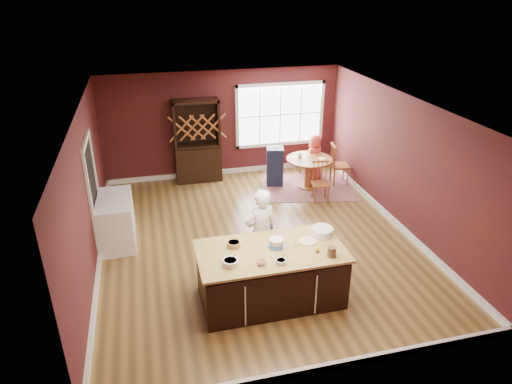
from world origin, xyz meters
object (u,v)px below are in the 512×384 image
washer (116,228)px  dining_table (309,167)px  kitchen_island (271,276)px  chair_north (309,157)px  seated_woman (315,157)px  dryer (117,213)px  toddler (276,154)px  hutch (197,141)px  chair_south (321,182)px  chair_east (340,164)px  layer_cake (276,243)px  baker (260,233)px  high_chair (275,165)px

washer → dining_table: bearing=22.4°
kitchen_island → chair_north: bearing=63.5°
seated_woman → dryer: 5.09m
toddler → hutch: size_ratio=0.13×
chair_south → toddler: (-0.75, 1.16, 0.33)m
chair_north → toddler: toddler is taller
chair_north → toddler: (-1.05, -0.46, 0.35)m
hutch → dryer: 3.06m
chair_east → washer: 5.63m
washer → toddler: bearing=30.5°
toddler → hutch: hutch is taller
dining_table → layer_cake: 4.39m
baker → kitchen_island: bearing=73.2°
chair_north → baker: bearing=19.8°
chair_east → hutch: hutch is taller
layer_cake → hutch: 5.01m
chair_south → seated_woman: bearing=87.0°
chair_east → chair_south: 1.17m
chair_north → washer: washer is taller
seated_woman → high_chair: (-1.07, -0.08, -0.09)m
baker → chair_east: 4.35m
chair_south → dryer: bearing=-163.7°
layer_cake → chair_east: size_ratio=0.30×
kitchen_island → dining_table: bearing=62.3°
baker → washer: baker is taller
kitchen_island → layer_cake: 0.56m
washer → layer_cake: bearing=-39.0°
layer_cake → dryer: layer_cake is taller
chair_east → toddler: chair_east is taller
kitchen_island → toddler: (1.33, 4.32, 0.37)m
toddler → chair_east: bearing=-12.1°
dryer → layer_cake: bearing=-46.8°
washer → chair_east: bearing=19.4°
high_chair → washer: 4.35m
seated_woman → toddler: size_ratio=4.53×
baker → high_chair: 3.85m
baker → dryer: baker is taller
dining_table → toddler: bearing=155.0°
dining_table → chair_south: chair_south is taller
layer_cake → chair_south: 3.69m
toddler → dining_table: bearing=-25.0°
seated_woman → chair_east: bearing=105.3°
chair_south → seated_woman: seated_woman is taller
kitchen_island → washer: size_ratio=2.45×
high_chair → dining_table: bearing=-12.3°
baker → toddler: bearing=-125.3°
seated_woman → washer: size_ratio=1.26×
baker → chair_north: (2.36, 4.04, -0.34)m
dining_table → dryer: (-4.49, -1.21, -0.08)m
chair_east → seated_woman: size_ratio=0.90×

